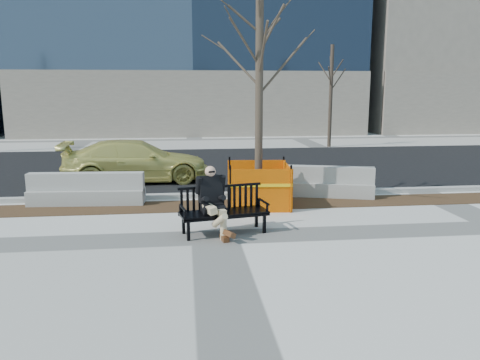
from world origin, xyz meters
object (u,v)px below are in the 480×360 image
object	(u,v)px
tree_fence	(258,205)
jersey_barrier_right	(318,196)
sedan	(137,181)
seated_man	(212,234)
jersey_barrier_left	(88,204)
bench	(224,233)

from	to	relation	value
tree_fence	jersey_barrier_right	xyz separation A→B (m)	(1.81, 0.85, 0.00)
tree_fence	sedan	size ratio (longest dim) A/B	1.26
sedan	jersey_barrier_right	world-z (taller)	sedan
seated_man	jersey_barrier_left	world-z (taller)	seated_man
bench	jersey_barrier_right	bearing A→B (deg)	35.60
bench	jersey_barrier_left	xyz separation A→B (m)	(-3.29, 2.87, 0.00)
bench	jersey_barrier_right	world-z (taller)	bench
bench	seated_man	world-z (taller)	seated_man
tree_fence	sedan	world-z (taller)	tree_fence
tree_fence	seated_man	bearing A→B (deg)	-120.12
jersey_barrier_right	bench	bearing A→B (deg)	-117.17
tree_fence	jersey_barrier_right	world-z (taller)	tree_fence
tree_fence	sedan	distance (m)	4.92
sedan	jersey_barrier_left	xyz separation A→B (m)	(-0.97, -2.95, 0.00)
bench	jersey_barrier_right	distance (m)	4.23
bench	seated_man	xyz separation A→B (m)	(-0.24, -0.00, 0.00)
bench	jersey_barrier_left	distance (m)	4.36
tree_fence	jersey_barrier_right	bearing A→B (deg)	25.20
bench	tree_fence	size ratio (longest dim) A/B	0.32
seated_man	tree_fence	world-z (taller)	tree_fence
seated_man	sedan	bearing A→B (deg)	98.06
bench	seated_man	size ratio (longest dim) A/B	1.31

